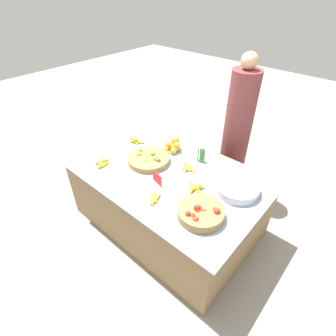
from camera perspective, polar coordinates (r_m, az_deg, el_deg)
The scene contains 14 objects.
ground_plane at distance 2.83m, azimuth -0.00°, elevation -11.35°, with size 12.00×12.00×0.00m, color gray.
market_table at distance 2.60m, azimuth -0.00°, elevation -6.59°, with size 1.76×1.15×0.65m.
lime_bowl at distance 2.52m, azimuth -4.17°, elevation 2.02°, with size 0.40×0.40×0.09m.
tomato_basket at distance 1.98m, azimuth 7.18°, elevation -9.62°, with size 0.35×0.35×0.11m.
orange_pile at distance 2.66m, azimuth 1.02°, elevation 4.77°, with size 0.17×0.22×0.14m.
metal_bowl at distance 2.25m, azimuth 14.76°, elevation -4.15°, with size 0.37×0.37×0.07m.
price_sign at distance 2.24m, azimuth -2.36°, elevation -2.25°, with size 0.13×0.04×0.11m.
veg_bundle at distance 2.51m, azimuth 7.22°, elevation 2.80°, with size 0.07×0.06×0.14m.
banana_bunch_front_center at distance 2.43m, azimuth 4.35°, elevation 0.16°, with size 0.19×0.14×0.04m.
banana_bunch_front_left at distance 2.83m, azimuth -7.04°, elevation 6.05°, with size 0.19×0.13×0.06m.
banana_bunch_back_center at distance 2.11m, azimuth -3.06°, elevation -6.52°, with size 0.12×0.15×0.03m.
banana_bunch_middle_left at distance 2.56m, azimuth -14.06°, elevation 1.20°, with size 0.13×0.18×0.05m.
banana_bunch_middle_right at distance 2.20m, azimuth 6.07°, elevation -4.35°, with size 0.19×0.16×0.06m.
vendor_person at distance 2.92m, azimuth 14.69°, elevation 7.19°, with size 0.29×0.29×1.55m.
Camera 1 is at (1.25, -1.41, 2.11)m, focal length 28.00 mm.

